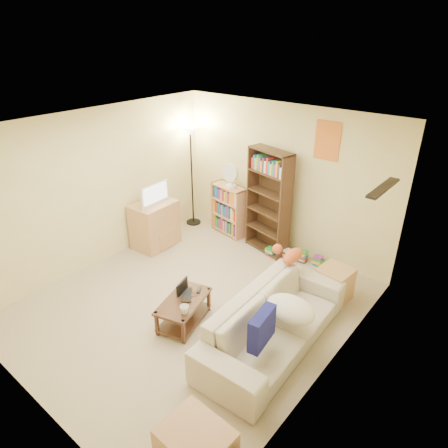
% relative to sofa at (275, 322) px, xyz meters
% --- Properties ---
extents(room, '(4.50, 4.54, 2.52)m').
position_rel_sofa_xyz_m(room, '(-1.31, -0.06, 1.29)').
color(room, '#BBA88C').
rests_on(room, ground).
extents(sofa, '(2.37, 1.11, 0.67)m').
position_rel_sofa_xyz_m(sofa, '(0.00, 0.00, 0.00)').
color(sofa, '#BEB69E').
rests_on(sofa, ground).
extents(navy_pillow, '(0.19, 0.45, 0.40)m').
position_rel_sofa_xyz_m(navy_pillow, '(0.13, -0.49, 0.30)').
color(navy_pillow, navy).
rests_on(navy_pillow, sofa).
extents(cream_blanket, '(0.61, 0.44, 0.26)m').
position_rel_sofa_xyz_m(cream_blanket, '(0.16, 0.06, 0.24)').
color(cream_blanket, silver).
rests_on(cream_blanket, sofa).
extents(tabby_cat, '(0.53, 0.21, 0.18)m').
position_rel_sofa_xyz_m(tabby_cat, '(-0.34, 0.86, 0.42)').
color(tabby_cat, '#C35429').
rests_on(tabby_cat, sofa).
extents(coffee_table, '(0.65, 0.90, 0.36)m').
position_rel_sofa_xyz_m(coffee_table, '(-1.14, -0.42, -0.11)').
color(coffee_table, '#47281B').
rests_on(coffee_table, ground).
extents(laptop, '(0.51, 0.50, 0.02)m').
position_rel_sofa_xyz_m(laptop, '(-1.13, -0.30, 0.04)').
color(laptop, black).
rests_on(laptop, coffee_table).
extents(laptop_screen, '(0.08, 0.26, 0.18)m').
position_rel_sofa_xyz_m(laptop_screen, '(-1.24, -0.33, 0.13)').
color(laptop_screen, white).
rests_on(laptop_screen, laptop).
extents(mug, '(0.14, 0.14, 0.11)m').
position_rel_sofa_xyz_m(mug, '(-0.94, -0.59, 0.08)').
color(mug, white).
rests_on(mug, coffee_table).
extents(tv_remote, '(0.12, 0.15, 0.02)m').
position_rel_sofa_xyz_m(tv_remote, '(-1.12, -0.13, 0.04)').
color(tv_remote, black).
rests_on(tv_remote, coffee_table).
extents(tv_stand, '(0.58, 0.79, 0.82)m').
position_rel_sofa_xyz_m(tv_stand, '(-3.01, 0.77, 0.07)').
color(tv_stand, tan).
rests_on(tv_stand, ground).
extents(television, '(0.64, 0.15, 0.37)m').
position_rel_sofa_xyz_m(television, '(-3.01, 0.77, 0.66)').
color(television, black).
rests_on(television, tv_stand).
extents(tall_bookshelf, '(0.85, 0.45, 1.81)m').
position_rel_sofa_xyz_m(tall_bookshelf, '(-1.38, 1.88, 0.62)').
color(tall_bookshelf, '#3D2417').
rests_on(tall_bookshelf, ground).
extents(short_bookshelf, '(0.78, 0.42, 0.95)m').
position_rel_sofa_xyz_m(short_bookshelf, '(-2.30, 1.99, 0.14)').
color(short_bookshelf, tan).
rests_on(short_bookshelf, ground).
extents(desk_fan, '(0.34, 0.19, 0.45)m').
position_rel_sofa_xyz_m(desk_fan, '(-2.25, 1.94, 0.85)').
color(desk_fan, white).
rests_on(desk_fan, short_bookshelf).
extents(floor_lamp, '(0.33, 0.33, 1.93)m').
position_rel_sofa_xyz_m(floor_lamp, '(-3.11, 1.86, 1.21)').
color(floor_lamp, black).
rests_on(floor_lamp, ground).
extents(side_table, '(0.47, 0.47, 0.49)m').
position_rel_sofa_xyz_m(side_table, '(0.16, 1.32, -0.09)').
color(side_table, '#D9B569').
rests_on(side_table, ground).
extents(book_stacks, '(0.94, 0.37, 0.21)m').
position_rel_sofa_xyz_m(book_stacks, '(-0.80, 1.89, -0.24)').
color(book_stacks, red).
rests_on(book_stacks, ground).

